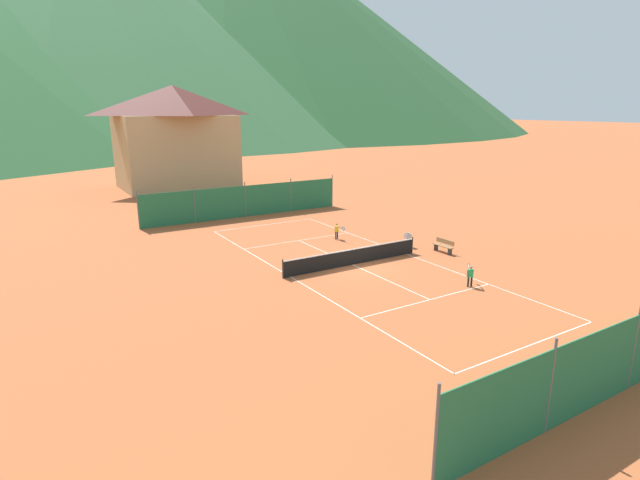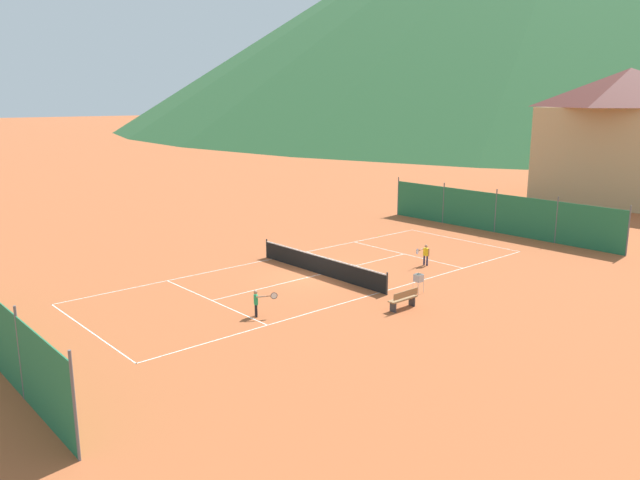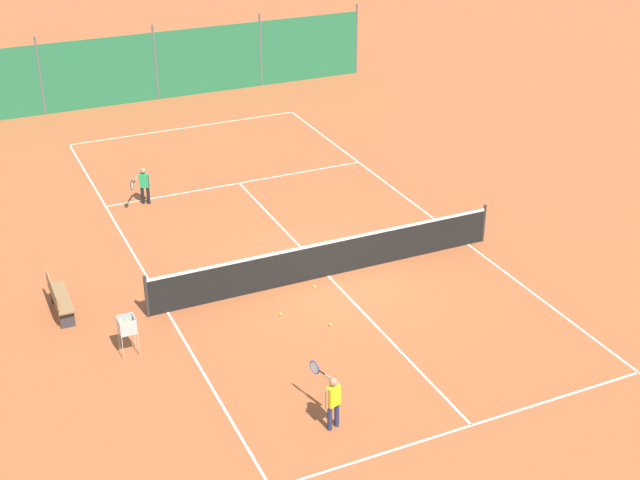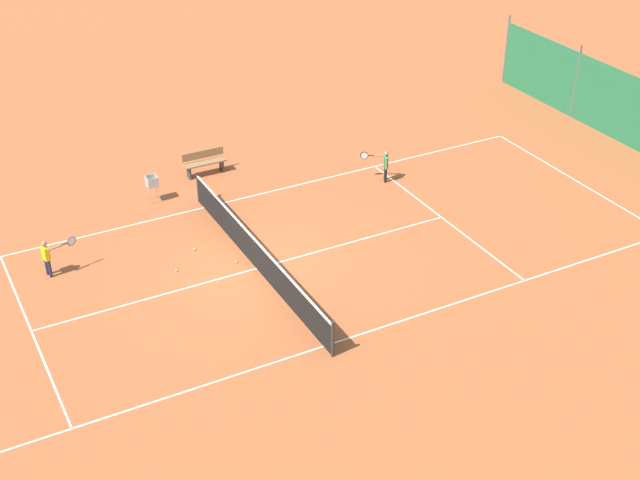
# 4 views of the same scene
# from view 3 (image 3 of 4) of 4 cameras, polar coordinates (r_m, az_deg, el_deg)

# --- Properties ---
(ground_plane) EXTENTS (600.00, 600.00, 0.00)m
(ground_plane) POSITION_cam_3_polar(r_m,az_deg,el_deg) (22.09, 0.52, -2.31)
(ground_plane) COLOR #A8542D
(court_line_markings) EXTENTS (8.25, 23.85, 0.01)m
(court_line_markings) POSITION_cam_3_polar(r_m,az_deg,el_deg) (22.09, 0.52, -2.30)
(court_line_markings) COLOR white
(court_line_markings) RESTS_ON ground
(tennis_net) EXTENTS (9.18, 0.08, 1.06)m
(tennis_net) POSITION_cam_3_polar(r_m,az_deg,el_deg) (21.85, 0.53, -1.17)
(tennis_net) COLOR #2D2D2D
(tennis_net) RESTS_ON ground
(windscreen_fence_near) EXTENTS (17.28, 0.08, 2.90)m
(windscreen_fence_near) POSITION_cam_3_polar(r_m,az_deg,el_deg) (35.24, -10.46, 10.88)
(windscreen_fence_near) COLOR #236B42
(windscreen_fence_near) RESTS_ON ground
(player_far_service) EXTENTS (0.38, 1.00, 1.14)m
(player_far_service) POSITION_cam_3_polar(r_m,az_deg,el_deg) (16.84, 0.77, -10.04)
(player_far_service) COLOR #23284C
(player_far_service) RESTS_ON ground
(player_near_baseline) EXTENTS (0.72, 0.82, 1.11)m
(player_near_baseline) POSITION_cam_3_polar(r_m,az_deg,el_deg) (26.14, -11.23, 3.57)
(player_near_baseline) COLOR black
(player_near_baseline) RESTS_ON ground
(tennis_ball_by_net_left) EXTENTS (0.07, 0.07, 0.07)m
(tennis_ball_by_net_left) POSITION_cam_3_polar(r_m,az_deg,el_deg) (21.55, -0.36, -3.01)
(tennis_ball_by_net_left) COLOR #CCE033
(tennis_ball_by_net_left) RESTS_ON ground
(tennis_ball_near_corner) EXTENTS (0.07, 0.07, 0.07)m
(tennis_ball_near_corner) POSITION_cam_3_polar(r_m,az_deg,el_deg) (20.49, -2.52, -4.77)
(tennis_ball_near_corner) COLOR #CCE033
(tennis_ball_near_corner) RESTS_ON ground
(tennis_ball_alley_right) EXTENTS (0.07, 0.07, 0.07)m
(tennis_ball_alley_right) POSITION_cam_3_polar(r_m,az_deg,el_deg) (20.10, 0.67, -5.43)
(tennis_ball_alley_right) COLOR #CCE033
(tennis_ball_alley_right) RESTS_ON ground
(ball_hopper) EXTENTS (0.36, 0.36, 0.89)m
(ball_hopper) POSITION_cam_3_polar(r_m,az_deg,el_deg) (19.29, -12.22, -5.46)
(ball_hopper) COLOR #B7B7BC
(ball_hopper) RESTS_ON ground
(courtside_bench) EXTENTS (0.36, 1.50, 0.84)m
(courtside_bench) POSITION_cam_3_polar(r_m,az_deg,el_deg) (21.14, -16.36, -3.56)
(courtside_bench) COLOR olive
(courtside_bench) RESTS_ON ground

